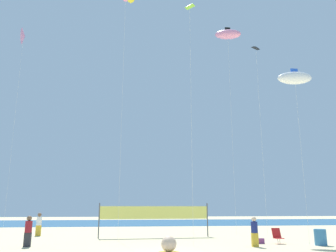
{
  "coord_description": "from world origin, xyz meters",
  "views": [
    {
      "loc": [
        -1.66,
        -16.6,
        2.16
      ],
      "look_at": [
        1.19,
        7.61,
        7.88
      ],
      "focal_mm": 36.7,
      "sensor_mm": 36.0,
      "label": 1
    }
  ],
  "objects_px": {
    "kite_pink_delta": "(23,36)",
    "kite_pink_inflatable": "(228,34)",
    "beachgoer_white_shirt": "(39,223)",
    "volleyball_net": "(155,214)",
    "trash_barrel": "(320,237)",
    "kite_lime_diamond": "(189,10)",
    "beach_handbag": "(261,241)",
    "kite_white_inflatable": "(295,78)",
    "beachgoer_navy_shirt": "(254,231)",
    "kite_black_diamond": "(256,50)",
    "beachgoer_maroon_shirt": "(28,230)",
    "folding_beach_chair": "(277,235)"
  },
  "relations": [
    {
      "from": "kite_pink_delta",
      "to": "kite_lime_diamond",
      "type": "bearing_deg",
      "value": -44.28
    },
    {
      "from": "beach_handbag",
      "to": "kite_black_diamond",
      "type": "height_order",
      "value": "kite_black_diamond"
    },
    {
      "from": "trash_barrel",
      "to": "kite_white_inflatable",
      "type": "bearing_deg",
      "value": 161.27
    },
    {
      "from": "beachgoer_maroon_shirt",
      "to": "beach_handbag",
      "type": "distance_m",
      "value": 13.39
    },
    {
      "from": "trash_barrel",
      "to": "beach_handbag",
      "type": "xyz_separation_m",
      "value": [
        -3.05,
        1.28,
        -0.29
      ]
    },
    {
      "from": "kite_white_inflatable",
      "to": "beachgoer_white_shirt",
      "type": "bearing_deg",
      "value": 153.69
    },
    {
      "from": "beachgoer_navy_shirt",
      "to": "kite_pink_inflatable",
      "type": "relative_size",
      "value": 0.09
    },
    {
      "from": "beachgoer_maroon_shirt",
      "to": "beachgoer_white_shirt",
      "type": "distance_m",
      "value": 7.49
    },
    {
      "from": "beachgoer_maroon_shirt",
      "to": "beach_handbag",
      "type": "bearing_deg",
      "value": 19.9
    },
    {
      "from": "kite_pink_inflatable",
      "to": "kite_white_inflatable",
      "type": "bearing_deg",
      "value": -77.36
    },
    {
      "from": "beachgoer_navy_shirt",
      "to": "kite_white_inflatable",
      "type": "distance_m",
      "value": 9.91
    },
    {
      "from": "beach_handbag",
      "to": "kite_black_diamond",
      "type": "xyz_separation_m",
      "value": [
        2.4,
        4.67,
        14.69
      ]
    },
    {
      "from": "trash_barrel",
      "to": "kite_pink_inflatable",
      "type": "height_order",
      "value": "kite_pink_inflatable"
    },
    {
      "from": "trash_barrel",
      "to": "beachgoer_white_shirt",
      "type": "bearing_deg",
      "value": 153.92
    },
    {
      "from": "beachgoer_white_shirt",
      "to": "beach_handbag",
      "type": "bearing_deg",
      "value": 4.41
    },
    {
      "from": "kite_pink_delta",
      "to": "folding_beach_chair",
      "type": "bearing_deg",
      "value": -34.46
    },
    {
      "from": "volleyball_net",
      "to": "kite_pink_delta",
      "type": "height_order",
      "value": "kite_pink_delta"
    },
    {
      "from": "beachgoer_white_shirt",
      "to": "volleyball_net",
      "type": "height_order",
      "value": "volleyball_net"
    },
    {
      "from": "beachgoer_maroon_shirt",
      "to": "beach_handbag",
      "type": "xyz_separation_m",
      "value": [
        13.37,
        0.05,
        -0.73
      ]
    },
    {
      "from": "beachgoer_white_shirt",
      "to": "kite_white_inflatable",
      "type": "xyz_separation_m",
      "value": [
        17.05,
        -8.43,
        9.26
      ]
    },
    {
      "from": "beachgoer_white_shirt",
      "to": "trash_barrel",
      "type": "height_order",
      "value": "beachgoer_white_shirt"
    },
    {
      "from": "kite_lime_diamond",
      "to": "kite_pink_delta",
      "type": "xyz_separation_m",
      "value": [
        -15.01,
        14.64,
        4.85
      ]
    },
    {
      "from": "beach_handbag",
      "to": "kite_lime_diamond",
      "type": "bearing_deg",
      "value": -169.99
    },
    {
      "from": "kite_black_diamond",
      "to": "kite_lime_diamond",
      "type": "bearing_deg",
      "value": -140.8
    },
    {
      "from": "beachgoer_maroon_shirt",
      "to": "kite_black_diamond",
      "type": "height_order",
      "value": "kite_black_diamond"
    },
    {
      "from": "kite_pink_inflatable",
      "to": "kite_black_diamond",
      "type": "bearing_deg",
      "value": -52.02
    },
    {
      "from": "beachgoer_navy_shirt",
      "to": "kite_black_diamond",
      "type": "distance_m",
      "value": 15.64
    },
    {
      "from": "trash_barrel",
      "to": "kite_white_inflatable",
      "type": "distance_m",
      "value": 9.73
    },
    {
      "from": "beachgoer_white_shirt",
      "to": "kite_pink_inflatable",
      "type": "xyz_separation_m",
      "value": [
        15.27,
        -0.49,
        16.43
      ]
    },
    {
      "from": "beachgoer_maroon_shirt",
      "to": "folding_beach_chair",
      "type": "height_order",
      "value": "beachgoer_maroon_shirt"
    },
    {
      "from": "kite_lime_diamond",
      "to": "kite_pink_delta",
      "type": "distance_m",
      "value": 21.52
    },
    {
      "from": "beachgoer_maroon_shirt",
      "to": "kite_black_diamond",
      "type": "relative_size",
      "value": 0.11
    },
    {
      "from": "kite_pink_inflatable",
      "to": "kite_pink_delta",
      "type": "bearing_deg",
      "value": 160.58
    },
    {
      "from": "trash_barrel",
      "to": "kite_lime_diamond",
      "type": "distance_m",
      "value": 16.08
    },
    {
      "from": "kite_pink_delta",
      "to": "kite_pink_inflatable",
      "type": "height_order",
      "value": "kite_pink_delta"
    },
    {
      "from": "trash_barrel",
      "to": "kite_pink_delta",
      "type": "height_order",
      "value": "kite_pink_delta"
    },
    {
      "from": "kite_pink_inflatable",
      "to": "beach_handbag",
      "type": "bearing_deg",
      "value": -95.77
    },
    {
      "from": "volleyball_net",
      "to": "kite_lime_diamond",
      "type": "xyz_separation_m",
      "value": [
        1.7,
        -5.77,
        13.13
      ]
    },
    {
      "from": "beach_handbag",
      "to": "kite_pink_delta",
      "type": "height_order",
      "value": "kite_pink_delta"
    },
    {
      "from": "volleyball_net",
      "to": "kite_pink_inflatable",
      "type": "xyz_separation_m",
      "value": [
        6.64,
        1.83,
        15.7
      ]
    },
    {
      "from": "folding_beach_chair",
      "to": "kite_black_diamond",
      "type": "relative_size",
      "value": 0.06
    },
    {
      "from": "kite_black_diamond",
      "to": "kite_lime_diamond",
      "type": "height_order",
      "value": "kite_black_diamond"
    },
    {
      "from": "beachgoer_navy_shirt",
      "to": "kite_lime_diamond",
      "type": "relative_size",
      "value": 0.11
    },
    {
      "from": "beach_handbag",
      "to": "kite_white_inflatable",
      "type": "height_order",
      "value": "kite_white_inflatable"
    },
    {
      "from": "beachgoer_maroon_shirt",
      "to": "beachgoer_white_shirt",
      "type": "relative_size",
      "value": 0.98
    },
    {
      "from": "volleyball_net",
      "to": "beach_handbag",
      "type": "relative_size",
      "value": 20.61
    },
    {
      "from": "kite_white_inflatable",
      "to": "kite_lime_diamond",
      "type": "bearing_deg",
      "value": 177.16
    },
    {
      "from": "volleyball_net",
      "to": "kite_pink_inflatable",
      "type": "relative_size",
      "value": 0.44
    },
    {
      "from": "volleyball_net",
      "to": "beachgoer_maroon_shirt",
      "type": "bearing_deg",
      "value": -145.67
    },
    {
      "from": "kite_white_inflatable",
      "to": "kite_lime_diamond",
      "type": "height_order",
      "value": "kite_lime_diamond"
    }
  ]
}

